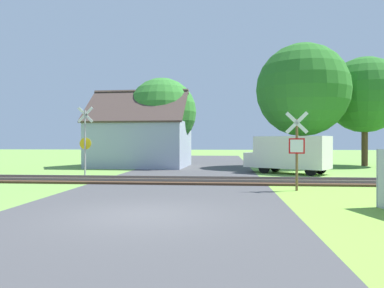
{
  "coord_description": "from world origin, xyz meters",
  "views": [
    {
      "loc": [
        2.13,
        -9.56,
        1.91
      ],
      "look_at": [
        0.5,
        9.05,
        1.8
      ],
      "focal_mm": 35.0,
      "sensor_mm": 36.0,
      "label": 1
    }
  ],
  "objects_px": {
    "tree_far": "(365,95)",
    "stop_sign_near": "(297,147)",
    "mail_truck": "(289,153)",
    "house": "(141,142)",
    "crossing_sign_far": "(85,138)",
    "tree_center": "(162,113)",
    "tree_right": "(303,90)"
  },
  "relations": [
    {
      "from": "tree_far",
      "to": "stop_sign_near",
      "type": "bearing_deg",
      "value": -117.51
    },
    {
      "from": "mail_truck",
      "to": "stop_sign_near",
      "type": "bearing_deg",
      "value": -155.15
    },
    {
      "from": "house",
      "to": "mail_truck",
      "type": "height_order",
      "value": "house"
    },
    {
      "from": "crossing_sign_far",
      "to": "mail_truck",
      "type": "bearing_deg",
      "value": 15.82
    },
    {
      "from": "crossing_sign_far",
      "to": "tree_far",
      "type": "bearing_deg",
      "value": 30.82
    },
    {
      "from": "tree_far",
      "to": "mail_truck",
      "type": "distance_m",
      "value": 11.51
    },
    {
      "from": "mail_truck",
      "to": "tree_center",
      "type": "bearing_deg",
      "value": 86.61
    },
    {
      "from": "crossing_sign_far",
      "to": "tree_center",
      "type": "relative_size",
      "value": 0.55
    },
    {
      "from": "tree_right",
      "to": "house",
      "type": "bearing_deg",
      "value": -178.89
    },
    {
      "from": "mail_truck",
      "to": "crossing_sign_far",
      "type": "bearing_deg",
      "value": 138.18
    },
    {
      "from": "stop_sign_near",
      "to": "mail_truck",
      "type": "height_order",
      "value": "stop_sign_near"
    },
    {
      "from": "tree_far",
      "to": "mail_truck",
      "type": "xyz_separation_m",
      "value": [
        -7.19,
        -7.85,
        -4.38
      ]
    },
    {
      "from": "tree_far",
      "to": "tree_center",
      "type": "xyz_separation_m",
      "value": [
        -15.98,
        -1.51,
        -1.39
      ]
    },
    {
      "from": "tree_center",
      "to": "mail_truck",
      "type": "bearing_deg",
      "value": -35.81
    },
    {
      "from": "crossing_sign_far",
      "to": "tree_center",
      "type": "xyz_separation_m",
      "value": [
        2.59,
        9.55,
        2.12
      ]
    },
    {
      "from": "crossing_sign_far",
      "to": "tree_far",
      "type": "distance_m",
      "value": 21.9
    },
    {
      "from": "stop_sign_near",
      "to": "tree_center",
      "type": "relative_size",
      "value": 0.45
    },
    {
      "from": "tree_right",
      "to": "mail_truck",
      "type": "distance_m",
      "value": 7.55
    },
    {
      "from": "crossing_sign_far",
      "to": "stop_sign_near",
      "type": "bearing_deg",
      "value": -24.88
    },
    {
      "from": "stop_sign_near",
      "to": "house",
      "type": "distance_m",
      "value": 16.33
    },
    {
      "from": "crossing_sign_far",
      "to": "mail_truck",
      "type": "relative_size",
      "value": 0.74
    },
    {
      "from": "crossing_sign_far",
      "to": "tree_right",
      "type": "distance_m",
      "value": 16.45
    },
    {
      "from": "tree_far",
      "to": "mail_truck",
      "type": "height_order",
      "value": "tree_far"
    },
    {
      "from": "house",
      "to": "tree_right",
      "type": "height_order",
      "value": "tree_right"
    },
    {
      "from": "house",
      "to": "tree_center",
      "type": "xyz_separation_m",
      "value": [
        1.49,
        0.87,
        2.33
      ]
    },
    {
      "from": "house",
      "to": "mail_truck",
      "type": "xyz_separation_m",
      "value": [
        10.28,
        -5.47,
        -0.66
      ]
    },
    {
      "from": "house",
      "to": "tree_right",
      "type": "distance_m",
      "value": 12.83
    },
    {
      "from": "house",
      "to": "mail_truck",
      "type": "bearing_deg",
      "value": -25.46
    },
    {
      "from": "stop_sign_near",
      "to": "tree_right",
      "type": "relative_size",
      "value": 0.33
    },
    {
      "from": "house",
      "to": "crossing_sign_far",
      "type": "bearing_deg",
      "value": -94.62
    },
    {
      "from": "stop_sign_near",
      "to": "tree_right",
      "type": "distance_m",
      "value": 14.62
    },
    {
      "from": "stop_sign_near",
      "to": "house",
      "type": "xyz_separation_m",
      "value": [
        -9.22,
        13.48,
        0.17
      ]
    }
  ]
}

